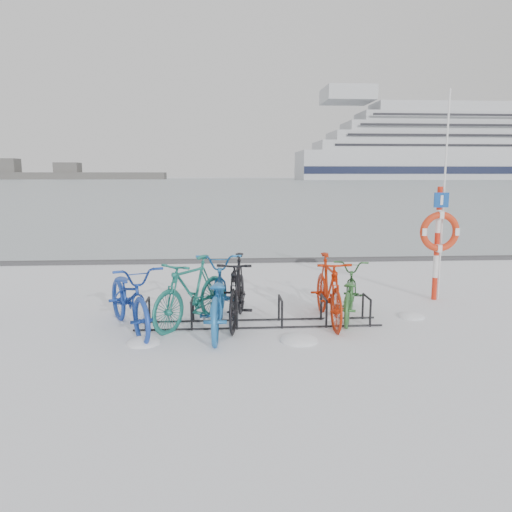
% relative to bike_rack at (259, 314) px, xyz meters
% --- Properties ---
extents(ground, '(900.00, 900.00, 0.00)m').
position_rel_bike_rack_xyz_m(ground, '(0.00, 0.00, -0.18)').
color(ground, white).
rests_on(ground, ground).
extents(ice_sheet, '(400.00, 298.00, 0.02)m').
position_rel_bike_rack_xyz_m(ice_sheet, '(0.00, 155.00, -0.17)').
color(ice_sheet, '#A3B0B8').
rests_on(ice_sheet, ground).
extents(quay_edge, '(400.00, 0.25, 0.10)m').
position_rel_bike_rack_xyz_m(quay_edge, '(0.00, 5.90, -0.13)').
color(quay_edge, '#3F3F42').
rests_on(quay_edge, ground).
extents(bike_rack, '(4.00, 0.48, 0.46)m').
position_rel_bike_rack_xyz_m(bike_rack, '(0.00, 0.00, 0.00)').
color(bike_rack, black).
rests_on(bike_rack, ground).
extents(lifebuoy_station, '(0.77, 0.22, 4.02)m').
position_rel_bike_rack_xyz_m(lifebuoy_station, '(3.59, 1.38, 1.17)').
color(lifebuoy_station, red).
rests_on(lifebuoy_station, ground).
extents(cruise_ferry, '(150.54, 28.37, 49.46)m').
position_rel_bike_rack_xyz_m(cruise_ferry, '(109.07, 221.09, 13.29)').
color(cruise_ferry, silver).
rests_on(cruise_ferry, ground).
extents(bike_0, '(1.58, 2.26, 1.12)m').
position_rel_bike_rack_xyz_m(bike_0, '(-2.05, -0.11, 0.38)').
color(bike_0, '#193A9A').
rests_on(bike_0, ground).
extents(bike_1, '(1.54, 1.88, 1.15)m').
position_rel_bike_rack_xyz_m(bike_1, '(-1.09, 0.14, 0.39)').
color(bike_1, '#1D6E62').
rests_on(bike_1, ground).
extents(bike_2, '(0.87, 2.23, 1.15)m').
position_rel_bike_rack_xyz_m(bike_2, '(-0.68, -0.19, 0.40)').
color(bike_2, '#1F68AF').
rests_on(bike_2, ground).
extents(bike_3, '(0.81, 1.99, 1.16)m').
position_rel_bike_rack_xyz_m(bike_3, '(-0.34, 0.18, 0.40)').
color(bike_3, black).
rests_on(bike_3, ground).
extents(bike_4, '(0.55, 1.93, 1.16)m').
position_rel_bike_rack_xyz_m(bike_4, '(1.18, 0.12, 0.40)').
color(bike_4, '#B02207').
rests_on(bike_4, ground).
extents(bike_5, '(1.13, 1.89, 0.94)m').
position_rel_bike_rack_xyz_m(bike_5, '(1.59, 0.38, 0.29)').
color(bike_5, '#2E652D').
rests_on(bike_5, ground).
extents(snow_drifts, '(4.91, 1.76, 0.20)m').
position_rel_bike_rack_xyz_m(snow_drifts, '(0.32, -0.31, -0.18)').
color(snow_drifts, white).
rests_on(snow_drifts, ground).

